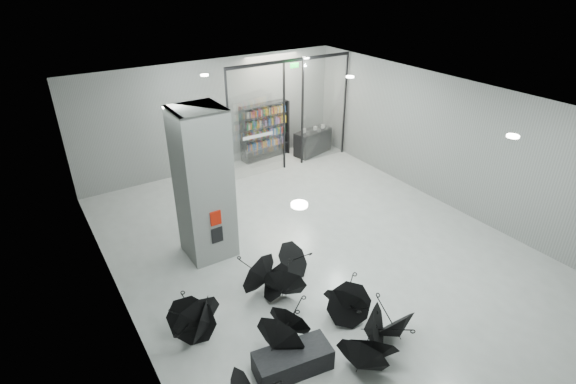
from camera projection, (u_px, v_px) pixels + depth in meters
room at (333, 160)px, 10.34m from camera, size 14.00×14.02×4.01m
column at (203, 185)px, 11.02m from camera, size 1.20×1.20×4.00m
fire_cabinet at (216, 218)px, 10.87m from camera, size 0.28×0.04×0.38m
info_panel at (217, 235)px, 11.10m from camera, size 0.30×0.03×0.42m
exit_sign at (294, 65)px, 14.97m from camera, size 0.30×0.06×0.15m
glass_partition at (291, 111)px, 15.88m from camera, size 5.06×0.08×4.00m
bench at (293, 361)px, 8.38m from camera, size 1.56×0.86×0.47m
bookshelf at (265, 131)px, 17.14m from camera, size 2.01×0.58×2.18m
shop_counter at (313, 142)px, 17.79m from camera, size 1.73×1.01×0.97m
umbrella_cluster at (294, 323)px, 9.15m from camera, size 4.62×4.83×1.27m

